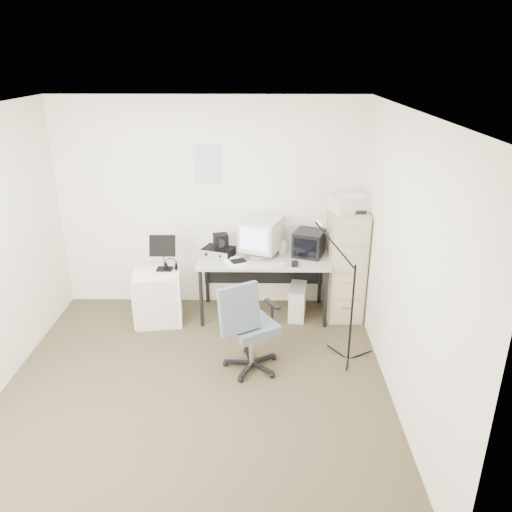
{
  "coord_description": "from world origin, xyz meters",
  "views": [
    {
      "loc": [
        0.62,
        -3.86,
        2.9
      ],
      "look_at": [
        0.55,
        0.95,
        0.95
      ],
      "focal_mm": 35.0,
      "sensor_mm": 36.0,
      "label": 1
    }
  ],
  "objects_px": {
    "desk": "(263,286)",
    "side_cart": "(158,297)",
    "office_chair": "(251,325)",
    "filing_cabinet": "(345,263)"
  },
  "relations": [
    {
      "from": "filing_cabinet",
      "to": "desk",
      "type": "xyz_separation_m",
      "value": [
        -0.95,
        -0.03,
        -0.29
      ]
    },
    {
      "from": "desk",
      "to": "side_cart",
      "type": "relative_size",
      "value": 2.36
    },
    {
      "from": "desk",
      "to": "side_cart",
      "type": "xyz_separation_m",
      "value": [
        -1.2,
        -0.22,
        -0.05
      ]
    },
    {
      "from": "office_chair",
      "to": "side_cart",
      "type": "bearing_deg",
      "value": 108.87
    },
    {
      "from": "office_chair",
      "to": "side_cart",
      "type": "relative_size",
      "value": 1.54
    },
    {
      "from": "office_chair",
      "to": "side_cart",
      "type": "xyz_separation_m",
      "value": [
        -1.09,
        0.9,
        -0.17
      ]
    },
    {
      "from": "filing_cabinet",
      "to": "side_cart",
      "type": "height_order",
      "value": "filing_cabinet"
    },
    {
      "from": "filing_cabinet",
      "to": "office_chair",
      "type": "bearing_deg",
      "value": -132.8
    },
    {
      "from": "filing_cabinet",
      "to": "office_chair",
      "type": "distance_m",
      "value": 1.58
    },
    {
      "from": "desk",
      "to": "office_chair",
      "type": "relative_size",
      "value": 1.54
    }
  ]
}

